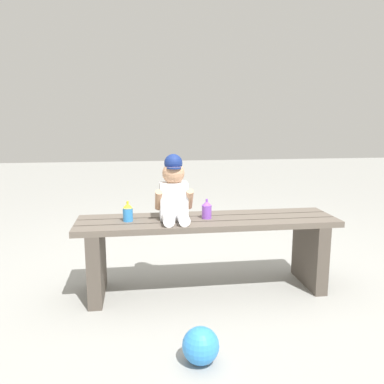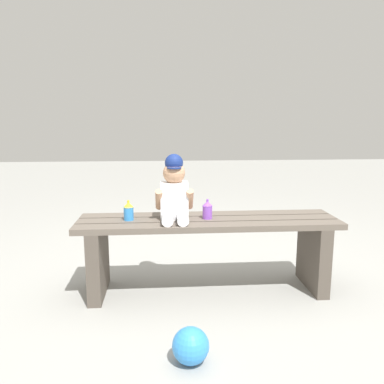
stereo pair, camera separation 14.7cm
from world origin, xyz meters
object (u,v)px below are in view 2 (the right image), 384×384
(park_bench, at_px, (208,242))
(sippy_cup_right, at_px, (207,209))
(child_figure, at_px, (174,191))
(toy_ball, at_px, (191,346))
(sippy_cup_left, at_px, (129,211))

(park_bench, distance_m, sippy_cup_right, 0.21)
(child_figure, bearing_deg, toy_ball, -86.53)
(park_bench, xyz_separation_m, toy_ball, (-0.16, -0.76, -0.24))
(child_figure, height_order, sippy_cup_right, child_figure)
(park_bench, bearing_deg, sippy_cup_right, 139.31)
(park_bench, bearing_deg, sippy_cup_left, 179.45)
(sippy_cup_right, bearing_deg, sippy_cup_left, 180.00)
(sippy_cup_right, bearing_deg, toy_ball, -101.77)
(child_figure, height_order, sippy_cup_left, child_figure)
(park_bench, bearing_deg, toy_ball, -102.24)
(park_bench, bearing_deg, child_figure, -179.52)
(child_figure, distance_m, sippy_cup_right, 0.24)
(child_figure, bearing_deg, sippy_cup_left, 178.67)
(sippy_cup_left, bearing_deg, toy_ball, -66.81)
(sippy_cup_left, height_order, toy_ball, sippy_cup_left)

